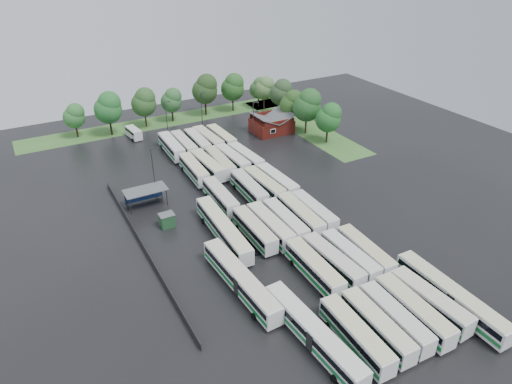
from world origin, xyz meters
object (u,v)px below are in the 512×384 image
artic_bus_east (451,296)px  artic_bus_west_a (313,333)px  minibus (134,133)px  brick_building (272,125)px

artic_bus_east → artic_bus_west_a: bearing=170.6°
artic_bus_east → minibus: artic_bus_east is taller
brick_building → artic_bus_west_a: 73.53m
artic_bus_west_a → brick_building: bearing=60.5°
brick_building → artic_bus_west_a: (-33.08, -65.67, 0.05)m
artic_bus_west_a → artic_bus_east: size_ratio=0.99×
artic_bus_west_a → artic_bus_east: 21.43m
brick_building → artic_bus_east: size_ratio=0.53×
artic_bus_west_a → artic_bus_east: bearing=-13.2°
artic_bus_west_a → minibus: size_ratio=2.92×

